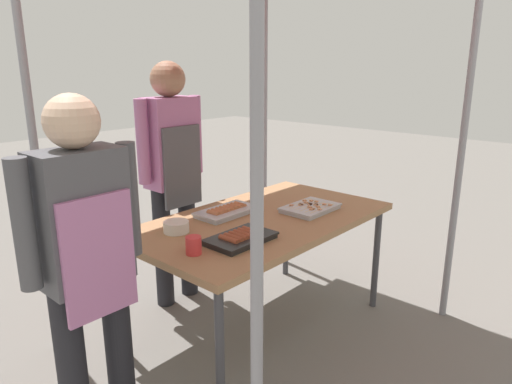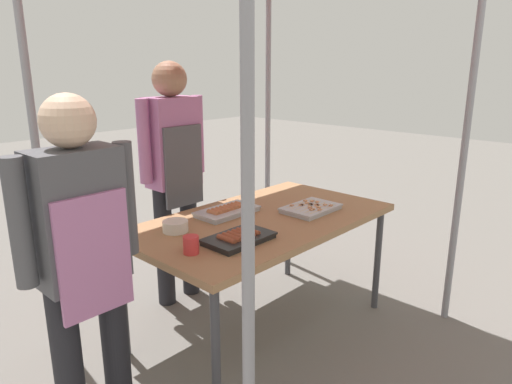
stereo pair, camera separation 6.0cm
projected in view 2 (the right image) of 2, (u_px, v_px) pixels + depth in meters
ground_plane at (262, 328)px, 2.99m from camera, size 18.00×18.00×0.00m
stall_table at (262, 226)px, 2.80m from camera, size 1.60×0.90×0.75m
tray_grilled_sausages at (239, 238)px, 2.40m from camera, size 0.36×0.22×0.05m
tray_meat_skewers at (311, 208)px, 2.91m from camera, size 0.35×0.25×0.04m
tray_pork_links at (227, 211)px, 2.85m from camera, size 0.39×0.21×0.05m
condiment_bowl at (175, 226)px, 2.55m from camera, size 0.14×0.14×0.06m
drink_cup_near_edge at (191, 245)px, 2.25m from camera, size 0.08×0.08×0.09m
vendor_woman at (174, 164)px, 3.13m from camera, size 0.52×0.23×1.66m
customer_nearby at (82, 251)px, 1.89m from camera, size 0.52×0.23×1.54m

